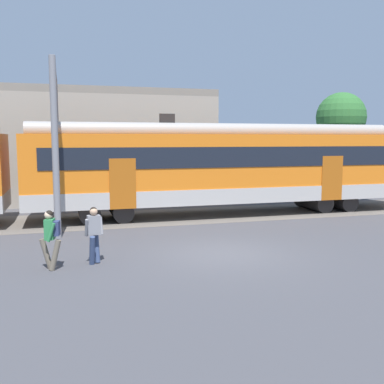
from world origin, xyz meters
name	(u,v)px	position (x,y,z in m)	size (l,w,h in m)	color
ground_plane	(222,254)	(0.00, 0.00, 0.00)	(160.00, 160.00, 0.00)	#424247
commuter_train	(33,171)	(-5.96, 7.03, 2.25)	(38.05, 3.07, 4.73)	#B2ADA8
pedestrian_green	(51,234)	(-5.13, -0.34, 0.99)	(0.62, 0.60, 1.67)	#6B6051
pedestrian_grey	(94,230)	(-3.95, -0.04, 0.99)	(0.54, 0.66, 1.67)	navy
parked_car_tan	(381,182)	(15.18, 11.58, 0.78)	(4.03, 1.82, 1.54)	tan
catenary_gantry	(55,122)	(-4.99, 7.03, 4.31)	(0.24, 6.64, 6.53)	gray
background_building	(44,146)	(-5.72, 14.05, 3.21)	(19.25, 5.00, 9.20)	gray
street_tree_right	(341,117)	(17.78, 20.04, 5.40)	(4.11, 4.11, 7.48)	brown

